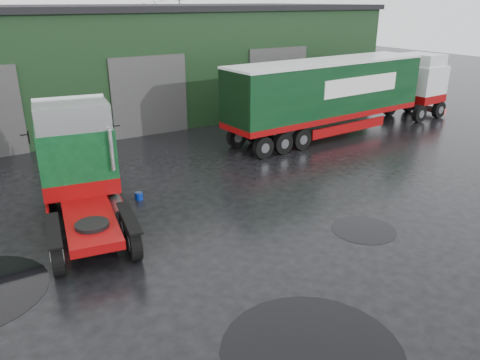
% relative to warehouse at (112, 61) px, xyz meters
% --- Properties ---
extents(ground, '(100.00, 100.00, 0.00)m').
position_rel_warehouse_xyz_m(ground, '(-2.00, -20.00, -3.16)').
color(ground, black).
extents(warehouse, '(32.40, 12.40, 6.30)m').
position_rel_warehouse_xyz_m(warehouse, '(0.00, 0.00, 0.00)').
color(warehouse, black).
rests_on(warehouse, ground).
extents(hero_tractor, '(3.39, 6.31, 3.73)m').
position_rel_warehouse_xyz_m(hero_tractor, '(-5.76, -15.50, -1.29)').
color(hero_tractor, '#0D431E').
rests_on(hero_tractor, ground).
extents(lorry_right, '(14.85, 3.51, 3.87)m').
position_rel_warehouse_xyz_m(lorry_right, '(7.46, -11.00, -1.22)').
color(lorry_right, silver).
rests_on(lorry_right, ground).
extents(wash_bucket, '(0.33, 0.33, 0.26)m').
position_rel_warehouse_xyz_m(wash_bucket, '(-3.60, -13.90, -3.03)').
color(wash_bucket, navy).
rests_on(wash_bucket, ground).
extents(tree_back_b, '(4.40, 4.40, 7.50)m').
position_rel_warehouse_xyz_m(tree_back_b, '(8.00, 10.00, 0.59)').
color(tree_back_b, black).
rests_on(tree_back_b, ground).
extents(puddle_0, '(3.72, 3.72, 0.01)m').
position_rel_warehouse_xyz_m(puddle_0, '(-3.32, -23.03, -3.15)').
color(puddle_0, black).
rests_on(puddle_0, ground).
extents(puddle_1, '(1.96, 1.96, 0.01)m').
position_rel_warehouse_xyz_m(puddle_1, '(1.46, -19.72, -3.15)').
color(puddle_1, black).
rests_on(puddle_1, ground).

